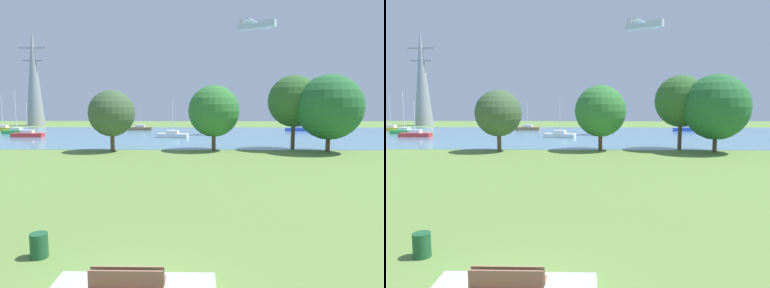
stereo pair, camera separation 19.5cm
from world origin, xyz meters
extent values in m
plane|color=olive|center=(0.00, 22.00, 0.00)|extent=(160.00, 160.00, 0.00)
cube|color=brown|center=(0.00, 0.32, 0.53)|extent=(1.80, 0.48, 0.05)
cube|color=brown|center=(0.00, 0.11, 0.77)|extent=(1.80, 0.05, 0.44)
cube|color=brown|center=(0.00, -0.11, 0.77)|extent=(1.80, 0.05, 0.44)
cylinder|color=#1E512D|center=(-3.40, 2.71, 0.40)|extent=(0.56, 0.56, 0.80)
cube|color=#5787A2|center=(0.00, 50.00, 0.01)|extent=(140.00, 40.00, 0.02)
cube|color=red|center=(-25.06, 45.38, 0.32)|extent=(4.84, 1.62, 0.60)
cube|color=white|center=(-25.06, 45.38, 0.87)|extent=(1.83, 1.15, 0.50)
cylinder|color=silver|center=(-25.06, 45.38, 2.99)|extent=(0.10, 0.10, 4.73)
cube|color=white|center=(-2.23, 44.76, 0.32)|extent=(4.99, 2.36, 0.60)
cube|color=white|center=(-2.23, 44.76, 0.87)|extent=(1.97, 1.41, 0.50)
cylinder|color=silver|center=(-2.23, 44.76, 3.28)|extent=(0.10, 0.10, 5.31)
cube|color=blue|center=(21.18, 59.09, 0.32)|extent=(4.82, 1.55, 0.60)
cube|color=white|center=(21.18, 59.09, 0.87)|extent=(1.81, 1.12, 0.50)
cylinder|color=silver|center=(21.18, 59.09, 3.77)|extent=(0.10, 0.10, 6.31)
cube|color=green|center=(-30.10, 51.56, 0.32)|extent=(4.94, 2.04, 0.60)
cube|color=white|center=(-30.10, 51.56, 0.87)|extent=(1.91, 1.30, 0.50)
cylinder|color=silver|center=(-30.10, 51.56, 4.06)|extent=(0.10, 0.10, 6.88)
cube|color=yellow|center=(-36.71, 58.85, 0.32)|extent=(4.80, 1.50, 0.60)
cube|color=white|center=(-36.71, 58.85, 0.87)|extent=(1.80, 1.10, 0.50)
cylinder|color=silver|center=(-36.71, 58.85, 3.81)|extent=(0.10, 0.10, 6.39)
cube|color=brown|center=(-9.98, 60.86, 0.32)|extent=(4.83, 1.59, 0.60)
cube|color=white|center=(-9.98, 60.86, 0.87)|extent=(1.82, 1.14, 0.50)
cylinder|color=silver|center=(-9.98, 60.86, 3.03)|extent=(0.10, 0.10, 4.83)
cylinder|color=brown|center=(-7.47, 28.58, 1.18)|extent=(0.44, 0.44, 2.36)
sphere|color=#3D5835|center=(-7.47, 28.58, 4.09)|extent=(4.94, 4.94, 4.94)
cylinder|color=brown|center=(3.41, 29.71, 1.17)|extent=(0.44, 0.44, 2.34)
sphere|color=#307333|center=(3.41, 29.71, 4.30)|extent=(5.60, 5.60, 5.60)
cylinder|color=brown|center=(12.29, 30.59, 1.69)|extent=(0.44, 0.44, 3.38)
sphere|color=#32602A|center=(12.29, 30.59, 5.38)|extent=(5.72, 5.72, 5.72)
cylinder|color=brown|center=(15.33, 28.26, 1.18)|extent=(0.44, 0.44, 2.36)
sphere|color=#266631|center=(15.33, 28.26, 4.73)|extent=(6.78, 6.78, 6.78)
cone|color=gray|center=(-38.59, 76.76, 11.77)|extent=(4.40, 4.40, 23.53)
cube|color=gray|center=(-38.59, 76.76, 18.83)|extent=(6.40, 0.30, 0.30)
cube|color=gray|center=(-38.59, 76.76, 15.83)|extent=(5.20, 0.30, 0.30)
cube|color=silver|center=(11.30, 50.62, 18.06)|extent=(6.00, 4.35, 1.10)
cube|color=silver|center=(11.30, 50.62, 18.26)|extent=(5.41, 7.69, 0.16)
cube|color=silver|center=(9.00, 52.08, 18.86)|extent=(0.83, 0.58, 1.50)
camera|label=1|loc=(1.71, -7.80, 4.86)|focal=32.14mm
camera|label=2|loc=(1.91, -7.80, 4.86)|focal=32.14mm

